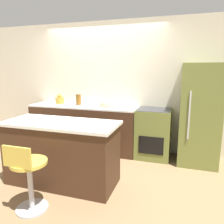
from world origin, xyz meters
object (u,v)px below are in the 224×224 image
object	(u,v)px
oven_range	(153,133)
stool_chair	(28,177)
kettle	(60,100)
refrigerator	(200,115)
mixing_bowl	(107,104)

from	to	relation	value
oven_range	stool_chair	xyz separation A→B (m)	(-1.16, -2.09, -0.03)
kettle	refrigerator	bearing A→B (deg)	-1.54
refrigerator	oven_range	bearing A→B (deg)	177.77
refrigerator	mixing_bowl	world-z (taller)	refrigerator
refrigerator	kettle	size ratio (longest dim) A/B	8.05
kettle	mixing_bowl	bearing A→B (deg)	0.00
oven_range	stool_chair	size ratio (longest dim) A/B	1.09
stool_chair	mixing_bowl	distance (m)	2.21
oven_range	refrigerator	xyz separation A→B (m)	(0.78, -0.03, 0.41)
stool_chair	kettle	size ratio (longest dim) A/B	3.91
refrigerator	kettle	world-z (taller)	refrigerator
kettle	mixing_bowl	distance (m)	1.07
oven_range	stool_chair	world-z (taller)	oven_range
mixing_bowl	oven_range	bearing A→B (deg)	-2.71
mixing_bowl	stool_chair	bearing A→B (deg)	-95.97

